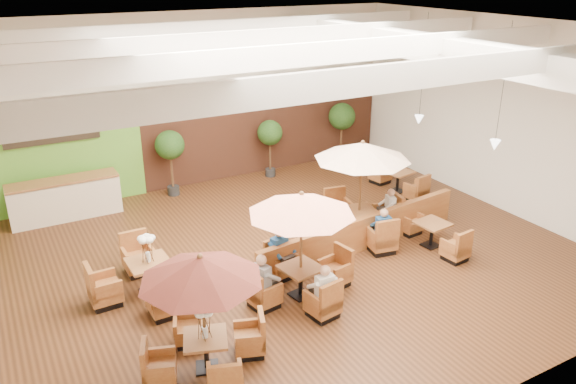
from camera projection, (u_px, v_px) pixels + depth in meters
room at (272, 103)px, 13.77m from camera, size 14.04×14.00×5.52m
service_counter at (65, 199)px, 15.95m from camera, size 3.00×0.75×1.18m
booth_divider at (363, 233)px, 14.23m from camera, size 6.43×0.94×0.89m
table_0 at (202, 292)px, 9.55m from camera, size 2.42×2.42×2.35m
table_1 at (301, 226)px, 11.74m from camera, size 2.49×2.49×2.49m
table_2 at (361, 173)px, 14.38m from camera, size 2.71×2.71×2.69m
table_3 at (138, 277)px, 12.22m from camera, size 1.77×2.63×1.56m
table_4 at (432, 235)px, 14.43m from camera, size 0.83×2.30×0.85m
table_5 at (398, 182)px, 17.91m from camera, size 0.92×2.45×0.89m
topiary_0 at (170, 148)px, 17.21m from camera, size 0.90×0.90×2.10m
topiary_1 at (270, 135)px, 18.81m from camera, size 0.85×0.85×1.97m
topiary_2 at (342, 119)px, 20.05m from camera, size 0.95×0.95×2.22m
diner_0 at (323, 285)px, 11.37m from camera, size 0.37×0.29×0.76m
diner_1 at (281, 248)px, 12.83m from camera, size 0.43×0.38×0.79m
diner_2 at (263, 276)px, 11.69m from camera, size 0.39×0.44×0.81m
diner_3 at (382, 225)px, 13.99m from camera, size 0.40×0.36×0.74m
diner_4 at (389, 204)px, 15.24m from camera, size 0.36×0.40×0.72m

